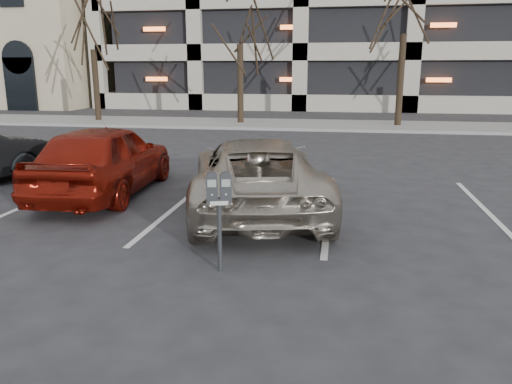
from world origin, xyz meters
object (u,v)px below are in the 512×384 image
Objects in this scene: suv_silver at (257,175)px; car_red at (104,159)px; tree_a at (90,3)px; parking_meter at (219,197)px.

car_red is (-3.22, 0.69, 0.07)m from suv_silver.
tree_a reaches higher than car_red.
tree_a reaches higher than parking_meter.
car_red reaches higher than parking_meter.
parking_meter is 2.82m from suv_silver.
suv_silver is (10.12, -14.06, -4.78)m from tree_a.
tree_a is 17.97m from suv_silver.
parking_meter is 0.29× the size of car_red.
tree_a is at bearing -67.07° from suv_silver.
car_red is (6.89, -13.37, -4.71)m from tree_a.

